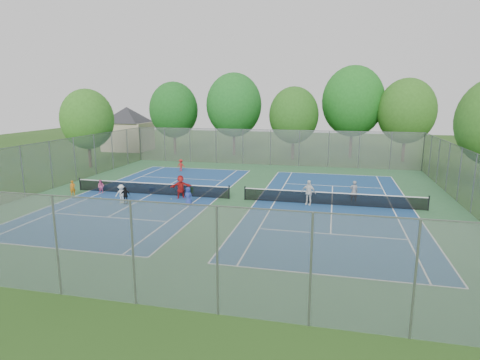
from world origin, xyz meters
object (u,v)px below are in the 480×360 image
net_right (332,199)px  instructor (354,191)px  ball_hopper (192,190)px  net_left (151,189)px  ball_crate (152,189)px

net_right → instructor: bearing=40.5°
ball_hopper → instructor: (12.54, 0.21, 0.56)m
ball_hopper → instructor: instructor is taller
ball_hopper → instructor: size_ratio=0.30×
net_left → ball_crate: bearing=111.8°
net_left → ball_crate: 1.16m
ball_crate → instructor: size_ratio=0.22×
net_left → net_right: same height
net_right → instructor: size_ratio=8.08×
ball_crate → instructor: instructor is taller
net_left → instructor: bearing=4.8°
net_left → net_right: bearing=0.0°
instructor → ball_hopper: bearing=-7.7°
net_left → ball_hopper: (2.98, 1.10, -0.22)m
net_right → ball_crate: (-14.42, 1.04, -0.31)m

